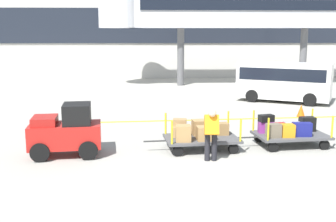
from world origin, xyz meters
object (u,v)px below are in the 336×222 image
object	(u,v)px
baggage_tug	(66,131)
shuttle_van	(284,79)
baggage_cart_lead	(198,134)
baggage_handler	(211,132)
baggage_cart_middle	(289,131)
safety_cone_near	(301,111)

from	to	relation	value
baggage_tug	shuttle_van	xyz separation A→B (m)	(9.72, 9.65, 0.48)
baggage_cart_lead	baggage_handler	bearing A→B (deg)	-78.94
baggage_cart_lead	shuttle_van	distance (m)	10.83
baggage_tug	baggage_cart_middle	xyz separation A→B (m)	(7.05, 0.82, -0.25)
baggage_tug	baggage_cart_middle	bearing A→B (deg)	6.67
baggage_cart_lead	shuttle_van	bearing A→B (deg)	58.17
baggage_tug	baggage_cart_lead	bearing A→B (deg)	6.77
baggage_handler	baggage_tug	bearing A→B (deg)	169.95
baggage_cart_lead	shuttle_van	xyz separation A→B (m)	(5.70, 9.18, 0.72)
baggage_tug	baggage_handler	bearing A→B (deg)	-10.05
baggage_cart_middle	shuttle_van	size ratio (longest dim) A/B	0.60
baggage_cart_lead	baggage_handler	distance (m)	1.30
baggage_cart_lead	baggage_cart_middle	bearing A→B (deg)	6.53
baggage_tug	shuttle_van	distance (m)	13.71
baggage_cart_lead	baggage_handler	world-z (taller)	baggage_handler
baggage_cart_middle	shuttle_van	xyz separation A→B (m)	(2.67, 8.83, 0.73)
baggage_cart_lead	baggage_cart_middle	world-z (taller)	same
baggage_tug	safety_cone_near	world-z (taller)	baggage_tug
baggage_cart_lead	safety_cone_near	world-z (taller)	baggage_cart_lead
baggage_cart_lead	baggage_handler	xyz separation A→B (m)	(0.24, -1.23, 0.35)
shuttle_van	safety_cone_near	bearing A→B (deg)	-97.17
baggage_tug	baggage_handler	world-z (taller)	baggage_tug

